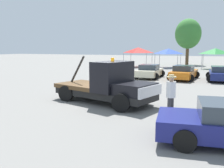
{
  "coord_description": "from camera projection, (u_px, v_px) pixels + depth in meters",
  "views": [
    {
      "loc": [
        5.57,
        -12.13,
        2.98
      ],
      "look_at": [
        0.5,
        0.0,
        1.05
      ],
      "focal_mm": 40.0,
      "sensor_mm": 36.0,
      "label": 1
    }
  ],
  "objects": [
    {
      "name": "tree_center",
      "position": [
        188.0,
        34.0,
        42.79
      ],
      "size": [
        4.39,
        4.39,
        7.85
      ],
      "color": "brown",
      "rests_on": "ground"
    },
    {
      "name": "parked_car_skyblue",
      "position": [
        117.0,
        70.0,
        26.09
      ],
      "size": [
        2.74,
        4.47,
        1.34
      ],
      "rotation": [
        0.0,
        0.0,
        1.49
      ],
      "color": "#669ED1",
      "rests_on": "ground"
    },
    {
      "name": "person_near_truck",
      "position": [
        171.0,
        92.0,
        10.62
      ],
      "size": [
        0.41,
        0.41,
        1.85
      ],
      "rotation": [
        0.0,
        0.0,
        5.95
      ],
      "color": "#38383D",
      "rests_on": "ground"
    },
    {
      "name": "canopy_tent_blue",
      "position": [
        168.0,
        51.0,
        36.8
      ],
      "size": [
        3.3,
        3.3,
        2.82
      ],
      "color": "#9E9EA3",
      "rests_on": "ground"
    },
    {
      "name": "traffic_cone",
      "position": [
        146.0,
        88.0,
        17.05
      ],
      "size": [
        0.4,
        0.4,
        0.55
      ],
      "color": "black",
      "rests_on": "ground"
    },
    {
      "name": "parked_car_orange",
      "position": [
        184.0,
        73.0,
        23.28
      ],
      "size": [
        2.65,
        4.82,
        1.34
      ],
      "rotation": [
        0.0,
        0.0,
        1.49
      ],
      "color": "orange",
      "rests_on": "ground"
    },
    {
      "name": "tow_truck",
      "position": [
        109.0,
        86.0,
        13.27
      ],
      "size": [
        6.18,
        3.64,
        2.51
      ],
      "rotation": [
        0.0,
        0.0,
        -0.28
      ],
      "color": "black",
      "rests_on": "ground"
    },
    {
      "name": "parked_car_navy",
      "position": [
        221.0,
        74.0,
        22.21
      ],
      "size": [
        2.63,
        4.36,
        1.34
      ],
      "rotation": [
        0.0,
        0.0,
        1.63
      ],
      "color": "navy",
      "rests_on": "ground"
    },
    {
      "name": "parked_car_cream",
      "position": [
        149.0,
        71.0,
        24.52
      ],
      "size": [
        2.49,
        4.23,
        1.34
      ],
      "rotation": [
        0.0,
        0.0,
        1.57
      ],
      "color": "beige",
      "rests_on": "ground"
    },
    {
      "name": "ground_plane",
      "position": [
        104.0,
        102.0,
        13.63
      ],
      "size": [
        160.0,
        160.0,
        0.0
      ],
      "primitive_type": "plane",
      "color": "gray"
    },
    {
      "name": "canopy_tent_red",
      "position": [
        138.0,
        50.0,
        38.44
      ],
      "size": [
        3.62,
        3.62,
        2.99
      ],
      "color": "#9E9EA3",
      "rests_on": "ground"
    },
    {
      "name": "canopy_tent_green",
      "position": [
        215.0,
        51.0,
        34.47
      ],
      "size": [
        3.32,
        3.32,
        2.87
      ],
      "color": "#9E9EA3",
      "rests_on": "ground"
    }
  ]
}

